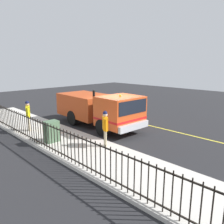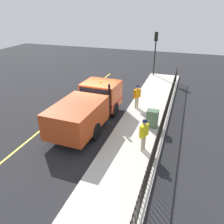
# 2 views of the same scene
# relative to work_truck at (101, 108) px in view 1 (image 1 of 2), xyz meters

# --- Properties ---
(ground_plane) EXTENTS (47.32, 47.32, 0.00)m
(ground_plane) POSITION_rel_work_truck_xyz_m (-0.20, 1.12, -1.25)
(ground_plane) COLOR #232326
(ground_plane) RESTS_ON ground
(sidewalk_slab) EXTENTS (2.89, 21.51, 0.14)m
(sidewalk_slab) POSITION_rel_work_truck_xyz_m (3.14, 1.12, -1.18)
(sidewalk_slab) COLOR beige
(sidewalk_slab) RESTS_ON ground
(lane_marking) EXTENTS (0.12, 19.36, 0.01)m
(lane_marking) POSITION_rel_work_truck_xyz_m (-2.46, 1.12, -1.25)
(lane_marking) COLOR yellow
(lane_marking) RESTS_ON ground
(work_truck) EXTENTS (2.56, 6.39, 2.47)m
(work_truck) POSITION_rel_work_truck_xyz_m (0.00, 0.00, 0.00)
(work_truck) COLOR #D84C1E
(work_truck) RESTS_ON ground
(worker_standing) EXTENTS (0.45, 0.53, 1.69)m
(worker_standing) POSITION_rel_work_truck_xyz_m (2.27, 2.84, -0.08)
(worker_standing) COLOR orange
(worker_standing) RESTS_ON sidewalk_slab
(pedestrian_distant) EXTENTS (0.40, 0.59, 1.73)m
(pedestrian_distant) POSITION_rel_work_truck_xyz_m (3.72, -2.02, -0.05)
(pedestrian_distant) COLOR yellow
(pedestrian_distant) RESTS_ON sidewalk_slab
(iron_fence) EXTENTS (0.04, 18.32, 1.26)m
(iron_fence) POSITION_rel_work_truck_xyz_m (4.40, 1.12, -0.47)
(iron_fence) COLOR black
(iron_fence) RESTS_ON sidewalk_slab
(utility_cabinet) EXTENTS (0.67, 0.50, 1.05)m
(utility_cabinet) POSITION_rel_work_truck_xyz_m (3.74, 0.53, -0.59)
(utility_cabinet) COLOR #4C6B4C
(utility_cabinet) RESTS_ON sidewalk_slab
(traffic_cone) EXTENTS (0.44, 0.44, 0.63)m
(traffic_cone) POSITION_rel_work_truck_xyz_m (-2.04, -1.91, -0.94)
(traffic_cone) COLOR orange
(traffic_cone) RESTS_ON ground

